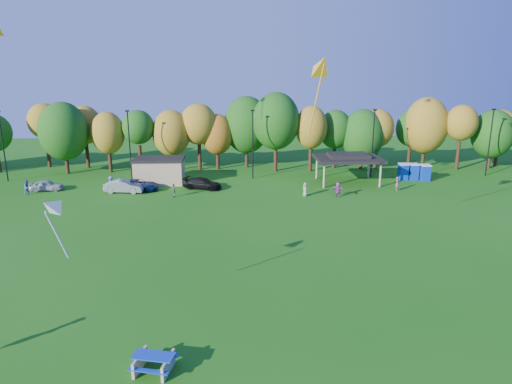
{
  "coord_description": "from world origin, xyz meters",
  "views": [
    {
      "loc": [
        -0.59,
        -19.41,
        13.91
      ],
      "look_at": [
        0.7,
        6.0,
        7.15
      ],
      "focal_mm": 32.0,
      "sensor_mm": 36.0,
      "label": 1
    }
  ],
  "objects_px": {
    "porta_potties": "(414,172)",
    "car_a": "(46,185)",
    "picnic_table": "(154,362)",
    "car_b": "(124,186)",
    "car_c": "(138,185)",
    "car_d": "(203,183)"
  },
  "relations": [
    {
      "from": "porta_potties",
      "to": "car_a",
      "type": "height_order",
      "value": "porta_potties"
    },
    {
      "from": "picnic_table",
      "to": "car_c",
      "type": "bearing_deg",
      "value": 115.43
    },
    {
      "from": "picnic_table",
      "to": "car_c",
      "type": "height_order",
      "value": "car_c"
    },
    {
      "from": "car_a",
      "to": "car_b",
      "type": "distance_m",
      "value": 9.69
    },
    {
      "from": "car_d",
      "to": "car_a",
      "type": "bearing_deg",
      "value": 108.73
    },
    {
      "from": "porta_potties",
      "to": "car_b",
      "type": "distance_m",
      "value": 36.84
    },
    {
      "from": "car_c",
      "to": "car_d",
      "type": "xyz_separation_m",
      "value": [
        7.67,
        0.49,
        -0.0
      ]
    },
    {
      "from": "picnic_table",
      "to": "car_a",
      "type": "bearing_deg",
      "value": 130.96
    },
    {
      "from": "car_a",
      "to": "porta_potties",
      "type": "bearing_deg",
      "value": -90.12
    },
    {
      "from": "picnic_table",
      "to": "car_a",
      "type": "relative_size",
      "value": 0.6
    },
    {
      "from": "car_b",
      "to": "car_c",
      "type": "xyz_separation_m",
      "value": [
        1.43,
        0.77,
        -0.08
      ]
    },
    {
      "from": "picnic_table",
      "to": "car_b",
      "type": "relative_size",
      "value": 0.5
    },
    {
      "from": "car_a",
      "to": "car_d",
      "type": "height_order",
      "value": "car_d"
    },
    {
      "from": "picnic_table",
      "to": "car_b",
      "type": "distance_m",
      "value": 34.87
    },
    {
      "from": "picnic_table",
      "to": "car_a",
      "type": "xyz_separation_m",
      "value": [
        -18.55,
        35.1,
        0.15
      ]
    },
    {
      "from": "car_a",
      "to": "car_d",
      "type": "distance_m",
      "value": 18.68
    },
    {
      "from": "porta_potties",
      "to": "car_a",
      "type": "bearing_deg",
      "value": -176.11
    },
    {
      "from": "porta_potties",
      "to": "car_b",
      "type": "bearing_deg",
      "value": -172.93
    },
    {
      "from": "picnic_table",
      "to": "car_c",
      "type": "distance_m",
      "value": 35.28
    },
    {
      "from": "car_a",
      "to": "car_c",
      "type": "distance_m",
      "value": 11.03
    },
    {
      "from": "car_b",
      "to": "car_d",
      "type": "xyz_separation_m",
      "value": [
        9.09,
        1.26,
        -0.09
      ]
    },
    {
      "from": "car_c",
      "to": "picnic_table",
      "type": "bearing_deg",
      "value": -163.48
    }
  ]
}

